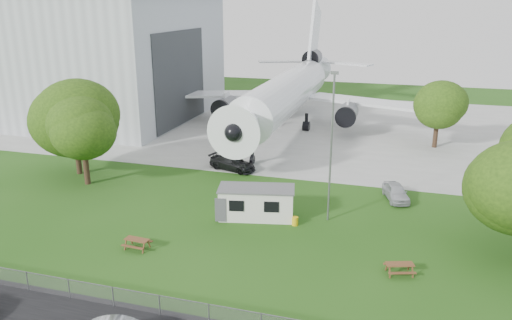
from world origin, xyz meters
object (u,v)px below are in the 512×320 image
(picnic_east, at_px, (399,274))
(airliner, at_px, (289,91))
(hangar, at_px, (64,53))
(site_cabin, at_px, (257,203))
(picnic_west, at_px, (138,248))

(picnic_east, bearing_deg, airliner, 95.36)
(hangar, distance_m, airliner, 36.21)
(airliner, distance_m, site_cabin, 31.39)
(hangar, height_order, site_cabin, hangar)
(site_cabin, xyz_separation_m, picnic_west, (-6.73, -7.72, -1.31))
(hangar, distance_m, picnic_east, 64.46)
(airliner, relative_size, picnic_east, 26.52)
(hangar, distance_m, site_cabin, 51.56)
(hangar, xyz_separation_m, picnic_west, (33.69, -38.68, -9.41))
(airliner, distance_m, picnic_east, 40.49)
(picnic_west, bearing_deg, picnic_east, 9.29)
(picnic_west, xyz_separation_m, picnic_east, (18.28, 1.72, 0.00))
(hangar, relative_size, airliner, 0.90)
(hangar, height_order, picnic_west, hangar)
(airliner, height_order, site_cabin, airliner)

